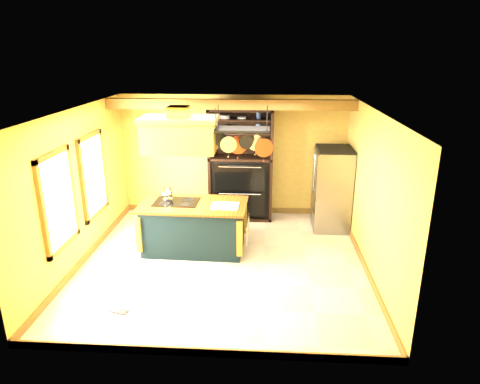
# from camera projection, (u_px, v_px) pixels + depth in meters

# --- Properties ---
(floor) EXTENTS (5.00, 5.00, 0.00)m
(floor) POSITION_uv_depth(u_px,v_px,m) (223.00, 262.00, 7.68)
(floor) COLOR beige
(floor) RESTS_ON ground
(ceiling) EXTENTS (5.00, 5.00, 0.00)m
(ceiling) POSITION_uv_depth(u_px,v_px,m) (221.00, 111.00, 6.81)
(ceiling) COLOR white
(ceiling) RESTS_ON wall_back
(wall_back) EXTENTS (5.00, 0.02, 2.70)m
(wall_back) POSITION_uv_depth(u_px,v_px,m) (233.00, 156.00, 9.61)
(wall_back) COLOR gold
(wall_back) RESTS_ON floor
(wall_front) EXTENTS (5.00, 0.02, 2.70)m
(wall_front) POSITION_uv_depth(u_px,v_px,m) (200.00, 260.00, 4.88)
(wall_front) COLOR gold
(wall_front) RESTS_ON floor
(wall_left) EXTENTS (0.02, 5.00, 2.70)m
(wall_left) POSITION_uv_depth(u_px,v_px,m) (78.00, 188.00, 7.39)
(wall_left) COLOR gold
(wall_left) RESTS_ON floor
(wall_right) EXTENTS (0.02, 5.00, 2.70)m
(wall_right) POSITION_uv_depth(u_px,v_px,m) (372.00, 194.00, 7.10)
(wall_right) COLOR gold
(wall_right) RESTS_ON floor
(ceiling_beam) EXTENTS (5.00, 0.15, 0.20)m
(ceiling_beam) POSITION_uv_depth(u_px,v_px,m) (230.00, 104.00, 8.46)
(ceiling_beam) COLOR olive
(ceiling_beam) RESTS_ON ceiling
(window_near) EXTENTS (0.06, 1.06, 1.56)m
(window_near) POSITION_uv_depth(u_px,v_px,m) (59.00, 201.00, 6.62)
(window_near) COLOR olive
(window_near) RESTS_ON wall_left
(window_far) EXTENTS (0.06, 1.06, 1.56)m
(window_far) POSITION_uv_depth(u_px,v_px,m) (94.00, 175.00, 7.94)
(window_far) COLOR olive
(window_far) RESTS_ON wall_left
(kitchen_island) EXTENTS (2.00, 1.15, 1.11)m
(kitchen_island) POSITION_uv_depth(u_px,v_px,m) (194.00, 226.00, 8.03)
(kitchen_island) COLOR black
(kitchen_island) RESTS_ON floor
(range_hood) EXTENTS (1.35, 0.76, 0.80)m
(range_hood) POSITION_uv_depth(u_px,v_px,m) (179.00, 133.00, 7.48)
(range_hood) COLOR #AA792A
(range_hood) RESTS_ON ceiling
(pot_rack) EXTENTS (1.05, 0.48, 0.85)m
(pot_rack) POSITION_uv_depth(u_px,v_px,m) (243.00, 136.00, 7.43)
(pot_rack) COLOR black
(pot_rack) RESTS_ON ceiling
(refrigerator) EXTENTS (0.73, 0.86, 1.69)m
(refrigerator) POSITION_uv_depth(u_px,v_px,m) (332.00, 191.00, 8.92)
(refrigerator) COLOR gray
(refrigerator) RESTS_ON floor
(hutch) EXTENTS (1.39, 0.63, 2.46)m
(hutch) POSITION_uv_depth(u_px,v_px,m) (241.00, 177.00, 9.48)
(hutch) COLOR black
(hutch) RESTS_ON floor
(floor_register) EXTENTS (0.30, 0.20, 0.01)m
(floor_register) POSITION_uv_depth(u_px,v_px,m) (119.00, 311.00, 6.23)
(floor_register) COLOR black
(floor_register) RESTS_ON floor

